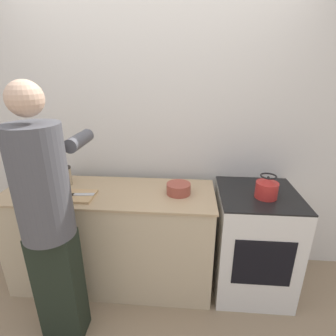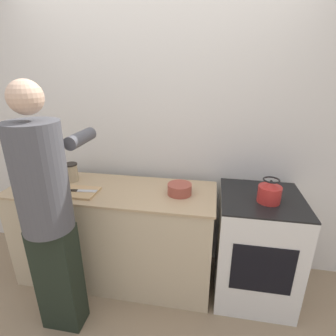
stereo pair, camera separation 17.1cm
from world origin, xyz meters
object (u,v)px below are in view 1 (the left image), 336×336
oven (253,241)px  person (48,216)px  knife (77,194)px  bowl_prep (179,189)px  canister_jar (64,176)px  cutting_board (76,196)px  kettle (267,188)px

oven → person: 1.61m
knife → bowl_prep: bearing=3.0°
canister_jar → oven: bearing=-2.5°
oven → cutting_board: (-1.43, -0.15, 0.45)m
cutting_board → kettle: kettle is taller
person → knife: (0.01, 0.41, -0.06)m
cutting_board → bowl_prep: size_ratio=1.51×
person → bowl_prep: bearing=34.1°
person → bowl_prep: 0.95m
knife → bowl_prep: size_ratio=1.34×
person → cutting_board: bearing=90.7°
bowl_prep → cutting_board: bearing=-170.9°
oven → kettle: kettle is taller
cutting_board → canister_jar: bearing=129.4°
person → kettle: 1.53m
oven → canister_jar: (-1.61, 0.07, 0.52)m
oven → person: size_ratio=0.51×
person → cutting_board: person is taller
bowl_prep → canister_jar: bearing=174.4°
oven → canister_jar: 1.69m
cutting_board → canister_jar: size_ratio=1.81×
bowl_prep → canister_jar: canister_jar is taller
oven → kettle: (0.03, -0.07, 0.53)m
person → knife: 0.41m
person → canister_jar: (-0.19, 0.63, 0.00)m
person → bowl_prep: person is taller
knife → canister_jar: bearing=125.4°
cutting_board → canister_jar: canister_jar is taller
oven → knife: 1.50m
knife → person: bearing=-96.8°
knife → canister_jar: (-0.19, 0.22, 0.06)m
oven → bowl_prep: bearing=-177.8°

